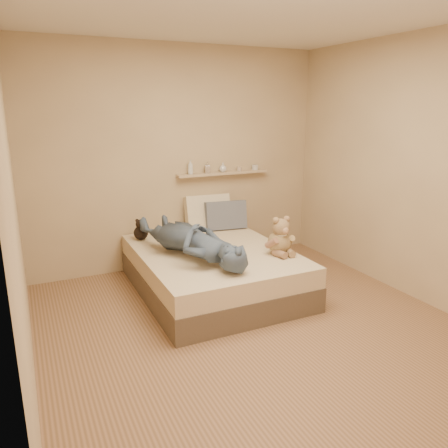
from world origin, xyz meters
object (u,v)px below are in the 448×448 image
pillow_grey (226,215)px  dark_plush (141,231)px  wall_shelf (223,173)px  pillow_cream (208,212)px  game_console (230,252)px  teddy_bear (280,239)px  bed (213,270)px  person (192,239)px

pillow_grey → dark_plush: bearing=-179.3°
wall_shelf → pillow_cream: bearing=-162.4°
pillow_grey → wall_shelf: bearing=71.8°
game_console → teddy_bear: 0.67m
dark_plush → pillow_cream: pillow_cream is taller
bed → dark_plush: (-0.58, 0.68, 0.33)m
teddy_bear → game_console: bearing=-165.1°
dark_plush → wall_shelf: (1.13, 0.23, 0.54)m
bed → pillow_grey: size_ratio=3.80×
dark_plush → person: person is taller
teddy_bear → wall_shelf: bearing=90.8°
teddy_bear → pillow_cream: size_ratio=0.72×
teddy_bear → dark_plush: (-1.15, 1.09, -0.06)m
game_console → pillow_grey: pillow_grey is taller
dark_plush → pillow_cream: bearing=9.9°
person → wall_shelf: 1.38m
game_console → wall_shelf: (0.63, 1.49, 0.48)m
teddy_bear → wall_shelf: wall_shelf is taller
game_console → pillow_cream: bearing=74.8°
pillow_cream → wall_shelf: (0.25, 0.08, 0.45)m
teddy_bear → person: size_ratio=0.27×
bed → person: size_ratio=1.28×
teddy_bear → dark_plush: bearing=136.6°
pillow_grey → bed: bearing=-124.7°
dark_plush → pillow_grey: (1.06, 0.01, 0.06)m
game_console → pillow_cream: pillow_cream is taller
game_console → dark_plush: dark_plush is taller
pillow_cream → game_console: bearing=-105.2°
bed → pillow_cream: size_ratio=3.45×
game_console → person: 0.52m
teddy_bear → person: teddy_bear is taller
dark_plush → wall_shelf: size_ratio=0.21×
bed → pillow_grey: pillow_grey is taller
game_console → person: person is taller
game_console → dark_plush: size_ratio=0.82×
bed → wall_shelf: 1.38m
game_console → teddy_bear: teddy_bear is taller
bed → pillow_cream: (0.30, 0.83, 0.43)m
pillow_cream → pillow_grey: 0.23m
game_console → person: size_ratio=0.14×
teddy_bear → pillow_grey: size_ratio=0.80×
bed → game_console: size_ratio=9.45×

